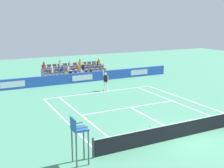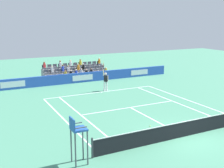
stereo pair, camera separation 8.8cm
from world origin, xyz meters
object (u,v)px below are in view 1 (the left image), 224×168
tennis_player (105,81)px  umpire_chair (78,134)px  loose_tennis_ball (150,126)px  tennis_net (186,129)px

tennis_player → umpire_chair: bearing=59.2°
tennis_player → loose_tennis_ball: size_ratio=41.97×
tennis_net → loose_tennis_ball: (0.91, -2.29, -0.46)m
tennis_net → tennis_player: (-0.62, -12.18, 0.50)m
tennis_player → umpire_chair: 14.44m
tennis_net → tennis_player: size_ratio=4.19×
tennis_net → tennis_player: 12.21m
umpire_chair → loose_tennis_ball: size_ratio=34.41×
tennis_player → umpire_chair: (7.38, 12.40, 0.53)m
loose_tennis_ball → tennis_player: bearing=-98.8°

